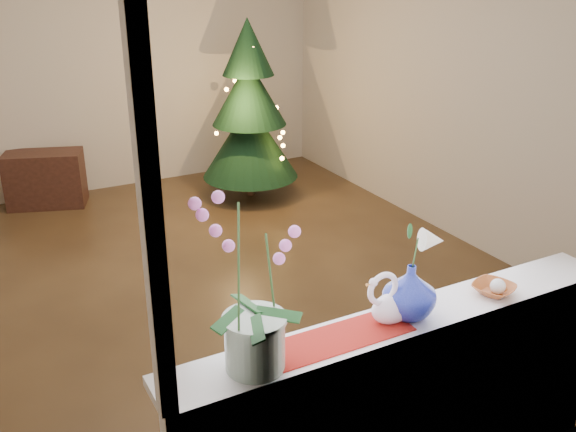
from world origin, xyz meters
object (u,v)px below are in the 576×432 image
at_px(blue_vase, 410,288).
at_px(orchid_pot, 254,283).
at_px(amber_dish, 494,290).
at_px(xmas_tree, 249,110).
at_px(side_table, 46,179).
at_px(swan, 393,297).
at_px(paperweight, 498,286).

bearing_deg(blue_vase, orchid_pot, -178.32).
xyz_separation_m(blue_vase, amber_dish, (0.46, -0.03, -0.12)).
relative_size(orchid_pot, xmas_tree, 0.39).
bearing_deg(side_table, swan, -61.40).
xyz_separation_m(swan, paperweight, (0.56, -0.04, -0.08)).
xyz_separation_m(blue_vase, paperweight, (0.48, -0.04, -0.10)).
relative_size(orchid_pot, swan, 2.66).
distance_m(paperweight, amber_dish, 0.02).
height_order(orchid_pot, xmas_tree, xmas_tree).
xyz_separation_m(orchid_pot, side_table, (-0.10, 4.63, -1.00)).
distance_m(swan, blue_vase, 0.09).
height_order(swan, blue_vase, blue_vase).
xyz_separation_m(xmas_tree, side_table, (-1.92, 0.68, -0.62)).
height_order(swan, side_table, swan).
bearing_deg(xmas_tree, side_table, 160.41).
bearing_deg(xmas_tree, amber_dish, -99.14).
relative_size(swan, blue_vase, 0.98).
relative_size(amber_dish, xmas_tree, 0.09).
bearing_deg(amber_dish, side_table, 105.49).
distance_m(orchid_pot, paperweight, 1.24).
xyz_separation_m(swan, blue_vase, (0.08, -0.00, 0.02)).
height_order(swan, amber_dish, swan).
bearing_deg(side_table, blue_vase, -60.38).
xyz_separation_m(orchid_pot, paperweight, (1.20, -0.01, -0.32)).
xyz_separation_m(orchid_pot, blue_vase, (0.72, 0.02, -0.22)).
height_order(blue_vase, xmas_tree, xmas_tree).
height_order(xmas_tree, side_table, xmas_tree).
distance_m(orchid_pot, xmas_tree, 4.37).
bearing_deg(paperweight, swan, 176.34).
bearing_deg(orchid_pot, paperweight, -0.66).
bearing_deg(xmas_tree, swan, -106.74).
height_order(swan, paperweight, swan).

